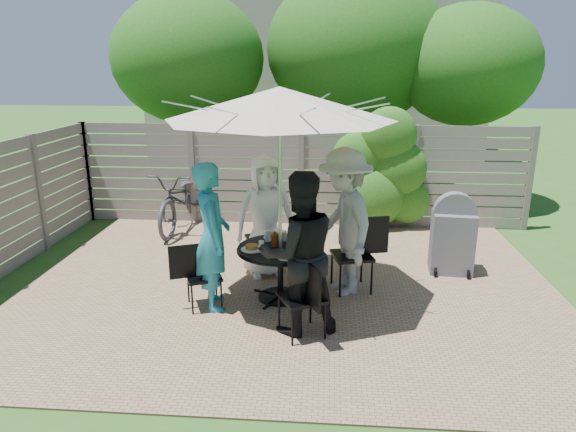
# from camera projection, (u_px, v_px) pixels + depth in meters

# --- Properties ---
(backyard_envelope) EXTENTS (60.00, 60.00, 5.00)m
(backyard_envelope) POSITION_uv_depth(u_px,v_px,m) (317.00, 73.00, 15.74)
(backyard_envelope) COLOR #2B5B1C
(backyard_envelope) RESTS_ON ground
(patio_table) EXTENTS (1.35, 1.35, 0.69)m
(patio_table) POSITION_uv_depth(u_px,v_px,m) (280.00, 263.00, 6.37)
(patio_table) COLOR black
(patio_table) RESTS_ON ground
(umbrella) EXTENTS (3.44, 3.44, 2.62)m
(umbrella) POSITION_uv_depth(u_px,v_px,m) (280.00, 104.00, 5.82)
(umbrella) COLOR silver
(umbrella) RESTS_ON ground
(chair_back) EXTENTS (0.61, 0.75, 0.99)m
(chair_back) POSITION_uv_depth(u_px,v_px,m) (264.00, 251.00, 7.32)
(chair_back) COLOR black
(chair_back) RESTS_ON ground
(person_back) EXTENTS (0.96, 0.79, 1.70)m
(person_back) POSITION_uv_depth(u_px,v_px,m) (266.00, 216.00, 7.03)
(person_back) COLOR white
(person_back) RESTS_ON ground
(chair_left) EXTENTS (0.64, 0.52, 0.83)m
(chair_left) POSITION_uv_depth(u_px,v_px,m) (203.00, 289.00, 6.20)
(chair_left) COLOR black
(chair_left) RESTS_ON ground
(person_left) EXTENTS (0.62, 0.76, 1.80)m
(person_left) POSITION_uv_depth(u_px,v_px,m) (212.00, 237.00, 6.05)
(person_left) COLOR teal
(person_left) RESTS_ON ground
(chair_front) EXTENTS (0.59, 0.70, 0.92)m
(chair_front) POSITION_uv_depth(u_px,v_px,m) (302.00, 313.00, 5.53)
(chair_front) COLOR black
(chair_front) RESTS_ON ground
(person_front) EXTENTS (1.06, 0.94, 1.82)m
(person_front) POSITION_uv_depth(u_px,v_px,m) (299.00, 254.00, 5.48)
(person_front) COLOR black
(person_front) RESTS_ON ground
(chair_right) EXTENTS (0.76, 0.58, 0.99)m
(chair_right) POSITION_uv_depth(u_px,v_px,m) (353.00, 269.00, 6.66)
(chair_right) COLOR black
(chair_right) RESTS_ON ground
(person_right) EXTENTS (1.07, 1.38, 1.89)m
(person_right) POSITION_uv_depth(u_px,v_px,m) (344.00, 223.00, 6.44)
(person_right) COLOR #9F9E9B
(person_right) RESTS_ON ground
(plate_back) EXTENTS (0.26, 0.26, 0.06)m
(plate_back) POSITION_uv_depth(u_px,v_px,m) (274.00, 236.00, 6.64)
(plate_back) COLOR white
(plate_back) RESTS_ON patio_table
(plate_left) EXTENTS (0.26, 0.26, 0.06)m
(plate_left) POSITION_uv_depth(u_px,v_px,m) (252.00, 248.00, 6.21)
(plate_left) COLOR white
(plate_left) RESTS_ON patio_table
(plate_front) EXTENTS (0.26, 0.26, 0.06)m
(plate_front) POSITION_uv_depth(u_px,v_px,m) (288.00, 255.00, 5.97)
(plate_front) COLOR white
(plate_front) RESTS_ON patio_table
(plate_right) EXTENTS (0.26, 0.26, 0.06)m
(plate_right) POSITION_uv_depth(u_px,v_px,m) (308.00, 243.00, 6.39)
(plate_right) COLOR white
(plate_right) RESTS_ON patio_table
(glass_back) EXTENTS (0.07, 0.07, 0.14)m
(glass_back) POSITION_uv_depth(u_px,v_px,m) (267.00, 236.00, 6.50)
(glass_back) COLOR silver
(glass_back) RESTS_ON patio_table
(glass_left) EXTENTS (0.07, 0.07, 0.14)m
(glass_left) POSITION_uv_depth(u_px,v_px,m) (261.00, 246.00, 6.13)
(glass_left) COLOR silver
(glass_left) RESTS_ON patio_table
(glass_front) EXTENTS (0.07, 0.07, 0.14)m
(glass_front) POSITION_uv_depth(u_px,v_px,m) (294.00, 248.00, 6.07)
(glass_front) COLOR silver
(glass_front) RESTS_ON patio_table
(glass_right) EXTENTS (0.07, 0.07, 0.14)m
(glass_right) POSITION_uv_depth(u_px,v_px,m) (298.00, 237.00, 6.45)
(glass_right) COLOR silver
(glass_right) RESTS_ON patio_table
(syrup_jug) EXTENTS (0.09, 0.09, 0.16)m
(syrup_jug) POSITION_uv_depth(u_px,v_px,m) (275.00, 240.00, 6.32)
(syrup_jug) COLOR #59280C
(syrup_jug) RESTS_ON patio_table
(coffee_cup) EXTENTS (0.08, 0.08, 0.12)m
(coffee_cup) POSITION_uv_depth(u_px,v_px,m) (284.00, 236.00, 6.52)
(coffee_cup) COLOR #C6B293
(coffee_cup) RESTS_ON patio_table
(bicycle) EXTENTS (0.88, 2.11, 1.08)m
(bicycle) POSITION_uv_depth(u_px,v_px,m) (182.00, 199.00, 9.14)
(bicycle) COLOR #333338
(bicycle) RESTS_ON ground
(bbq_grill) EXTENTS (0.61, 0.49, 1.17)m
(bbq_grill) POSITION_uv_depth(u_px,v_px,m) (452.00, 237.00, 7.17)
(bbq_grill) COLOR #57585C
(bbq_grill) RESTS_ON ground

